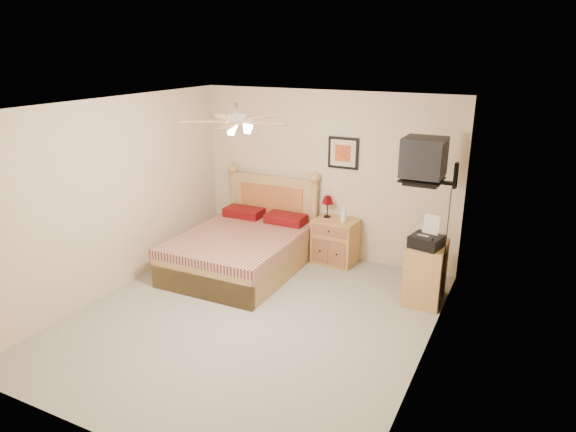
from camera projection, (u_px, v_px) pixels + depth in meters
name	position (u px, v px, depth m)	size (l,w,h in m)	color
floor	(252.00, 318.00, 6.13)	(4.50, 4.50, 0.00)	gray
ceiling	(246.00, 105.00, 5.34)	(4.00, 4.50, 0.04)	white
wall_back	(326.00, 176.00, 7.65)	(4.00, 0.04, 2.50)	beige
wall_front	(96.00, 305.00, 3.82)	(4.00, 0.04, 2.50)	beige
wall_left	(115.00, 197.00, 6.58)	(0.04, 4.50, 2.50)	beige
wall_right	(430.00, 249.00, 4.89)	(0.04, 4.50, 2.50)	beige
bed	(239.00, 228.00, 7.23)	(1.54, 2.02, 1.31)	#AB7E46
nightstand	(336.00, 241.00, 7.61)	(0.62, 0.46, 0.67)	#A56834
table_lamp	(327.00, 206.00, 7.59)	(0.18, 0.18, 0.32)	#4F0308
lotion_bottle	(343.00, 215.00, 7.38)	(0.09, 0.09, 0.22)	white
framed_picture	(343.00, 153.00, 7.40)	(0.46, 0.04, 0.46)	black
dresser	(425.00, 272.00, 6.46)	(0.45, 0.65, 0.76)	#C69347
fax_machine	(427.00, 232.00, 6.18)	(0.35, 0.38, 0.38)	black
magazine_lower	(429.00, 238.00, 6.51)	(0.19, 0.25, 0.02)	#C1B697
magazine_upper	(429.00, 235.00, 6.53)	(0.20, 0.28, 0.02)	tan
wall_tv	(437.00, 162.00, 5.96)	(0.56, 0.46, 0.58)	black
ceiling_fan	(237.00, 121.00, 5.22)	(1.14, 1.14, 0.28)	silver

